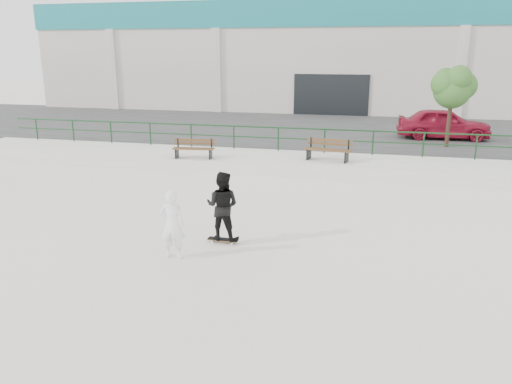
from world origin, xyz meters
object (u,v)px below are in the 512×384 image
(bench_left, at_px, (194,149))
(standing_skater, at_px, (222,206))
(tree, at_px, (453,86))
(red_car, at_px, (444,123))
(skateboard, at_px, (223,240))
(bench_right, at_px, (328,150))
(seated_skater, at_px, (172,224))

(bench_left, xyz_separation_m, standing_skater, (3.50, -7.37, 0.09))
(tree, relative_size, red_car, 0.82)
(tree, xyz_separation_m, skateboard, (-6.76, -12.43, -3.13))
(tree, bearing_deg, bench_right, -139.46)
(tree, distance_m, red_car, 2.97)
(bench_left, bearing_deg, tree, 18.45)
(bench_left, height_order, skateboard, bench_left)
(bench_left, bearing_deg, standing_skater, -72.35)
(bench_right, xyz_separation_m, skateboard, (-1.80, -8.19, -0.85))
(skateboard, bearing_deg, tree, 61.44)
(bench_right, xyz_separation_m, red_car, (5.00, 6.48, 0.33))
(standing_skater, bearing_deg, bench_right, -98.72)
(standing_skater, bearing_deg, skateboard, -100.34)
(tree, bearing_deg, red_car, 88.98)
(red_car, height_order, seated_skater, red_car)
(bench_left, bearing_deg, seated_skater, -80.48)
(standing_skater, bearing_deg, tree, -114.85)
(bench_left, distance_m, skateboard, 8.20)
(skateboard, bearing_deg, bench_right, 77.58)
(seated_skater, bearing_deg, bench_right, -108.31)
(tree, relative_size, seated_skater, 2.20)
(bench_right, relative_size, skateboard, 2.43)
(tree, height_order, seated_skater, tree)
(bench_left, distance_m, seated_skater, 8.97)
(red_car, bearing_deg, seated_skater, 152.15)
(tree, height_order, red_car, tree)
(red_car, bearing_deg, skateboard, 152.99)
(tree, relative_size, skateboard, 4.62)
(standing_skater, bearing_deg, red_car, -111.19)
(bench_right, height_order, seated_skater, seated_skater)
(skateboard, bearing_deg, seated_skater, -125.05)
(skateboard, bearing_deg, bench_left, 115.42)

